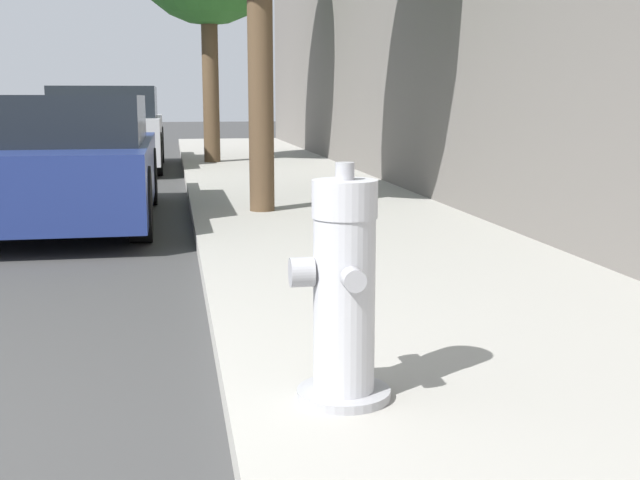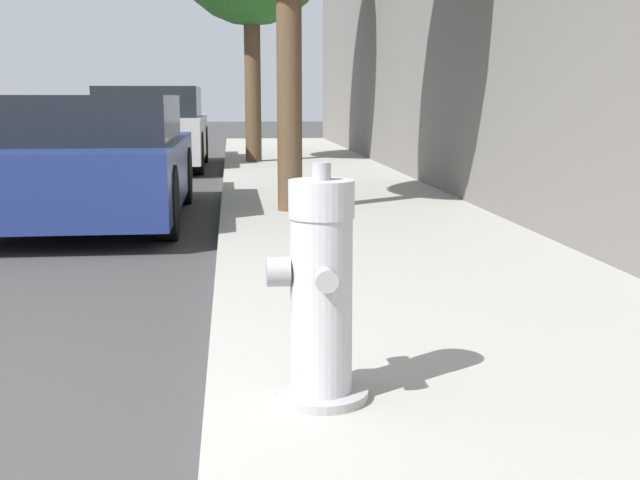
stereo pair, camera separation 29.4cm
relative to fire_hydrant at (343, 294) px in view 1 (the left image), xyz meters
name	(u,v)px [view 1 (the left image)]	position (x,y,z in m)	size (l,w,h in m)	color
sidewalk_slab	(607,435)	(0.90, -0.36, -0.48)	(2.69, 40.00, 0.14)	#99968E
fire_hydrant	(343,294)	(0.00, 0.00, 0.00)	(0.39, 0.38, 0.91)	#97979C
parked_car_near	(60,161)	(-1.74, 5.56, 0.09)	(1.85, 4.10, 1.29)	navy
parked_car_mid	(108,130)	(-1.72, 11.77, 0.16)	(1.89, 4.03, 1.45)	#B7B7BC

